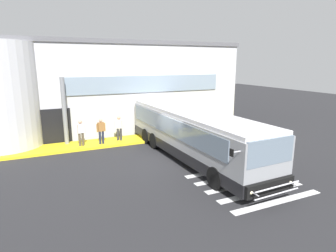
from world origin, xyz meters
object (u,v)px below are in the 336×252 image
Objects in this scene: entry_support_column at (64,111)px; safety_bollard_yellow at (192,132)px; bus_main_foreground at (192,135)px; passenger_near_column at (81,132)px; passenger_by_doorway at (101,129)px; passenger_at_curb_edge at (119,127)px.

entry_support_column is 8.75m from safety_bollard_yellow.
entry_support_column is 8.37m from bus_main_foreground.
entry_support_column is at bearing 130.37° from passenger_near_column.
passenger_by_doorway is (-4.22, 4.47, -0.22)m from bus_main_foreground.
passenger_at_curb_edge is at bearing -11.03° from entry_support_column.
bus_main_foreground is 7.24× the size of passenger_at_curb_edge.
passenger_near_column is (0.80, -0.94, -1.22)m from entry_support_column.
bus_main_foreground is at bearing -39.38° from passenger_near_column.
passenger_by_doorway is at bearing 172.53° from safety_bollard_yellow.
passenger_at_curb_edge is 1.86× the size of safety_bollard_yellow.
passenger_by_doorway and passenger_at_curb_edge have the same top height.
entry_support_column is at bearing 167.85° from safety_bollard_yellow.
safety_bollard_yellow is (8.36, -1.80, -1.85)m from entry_support_column.
passenger_by_doorway is 1.00× the size of passenger_at_curb_edge.
passenger_by_doorway is 6.39m from safety_bollard_yellow.
passenger_at_curb_edge is at bearing 167.11° from safety_bollard_yellow.
bus_main_foreground is at bearing -58.43° from passenger_at_curb_edge.
passenger_near_column is 7.63m from safety_bollard_yellow.
passenger_near_column and passenger_at_curb_edge have the same top height.
bus_main_foreground is (6.28, -5.44, -0.97)m from entry_support_column.
bus_main_foreground is 7.10m from passenger_near_column.
passenger_near_column is 1.86× the size of safety_bollard_yellow.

